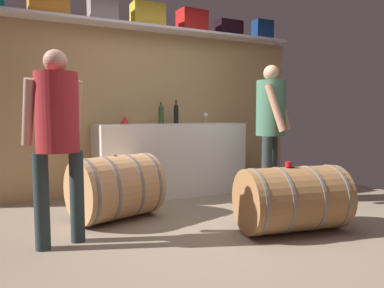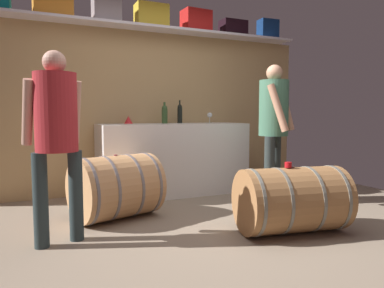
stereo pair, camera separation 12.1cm
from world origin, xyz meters
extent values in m
cube|color=gray|center=(0.00, 0.51, -0.01)|extent=(5.81, 7.25, 0.02)
cube|color=tan|center=(0.00, 2.02, 1.07)|extent=(4.61, 0.10, 2.13)
cube|color=silver|center=(0.00, 1.87, 2.15)|extent=(4.24, 0.40, 0.03)
cube|color=orange|center=(-1.22, 1.87, 2.28)|extent=(0.45, 0.30, 0.24)
cube|color=gray|center=(-0.60, 1.87, 2.33)|extent=(0.33, 0.28, 0.34)
cube|color=yellow|center=(-0.02, 1.87, 2.31)|extent=(0.41, 0.25, 0.29)
cube|color=red|center=(0.62, 1.87, 2.31)|extent=(0.39, 0.28, 0.29)
cube|color=black|center=(1.21, 1.87, 2.27)|extent=(0.37, 0.23, 0.22)
cube|color=navy|center=(1.82, 1.87, 2.31)|extent=(0.30, 0.20, 0.29)
cube|color=white|center=(0.19, 1.63, 0.46)|extent=(1.90, 0.67, 0.92)
cylinder|color=#35532B|center=(0.12, 1.77, 1.01)|extent=(0.08, 0.08, 0.19)
sphere|color=#35532B|center=(0.12, 1.77, 1.12)|extent=(0.07, 0.07, 0.07)
cylinder|color=#35532B|center=(0.12, 1.77, 1.16)|extent=(0.03, 0.03, 0.07)
cylinder|color=black|center=(0.35, 1.81, 1.02)|extent=(0.07, 0.07, 0.21)
sphere|color=black|center=(0.35, 1.81, 1.14)|extent=(0.06, 0.06, 0.06)
cylinder|color=black|center=(0.35, 1.81, 1.19)|extent=(0.02, 0.02, 0.08)
cylinder|color=white|center=(0.80, 1.80, 0.92)|extent=(0.08, 0.08, 0.00)
cylinder|color=white|center=(0.80, 1.80, 0.96)|extent=(0.01, 0.01, 0.08)
sphere|color=white|center=(0.80, 1.80, 1.03)|extent=(0.07, 0.07, 0.07)
sphere|color=maroon|center=(0.80, 1.80, 1.02)|extent=(0.04, 0.04, 0.04)
cone|color=red|center=(-0.34, 1.87, 0.97)|extent=(0.11, 0.11, 0.10)
cylinder|color=#9A693E|center=(0.59, -0.23, 0.29)|extent=(1.00, 0.72, 0.57)
cylinder|color=slate|center=(0.21, -0.16, 0.29)|extent=(0.13, 0.58, 0.58)
cylinder|color=slate|center=(0.44, -0.20, 0.29)|extent=(0.13, 0.58, 0.58)
cylinder|color=slate|center=(0.73, -0.25, 0.29)|extent=(0.13, 0.58, 0.58)
cylinder|color=slate|center=(0.96, -0.29, 0.29)|extent=(0.13, 0.58, 0.58)
cylinder|color=#845752|center=(0.59, -0.23, 0.58)|extent=(0.04, 0.04, 0.01)
cylinder|color=tan|center=(-0.74, 0.82, 0.32)|extent=(0.93, 0.82, 0.62)
cylinder|color=slate|center=(-1.06, 0.73, 0.32)|extent=(0.20, 0.62, 0.64)
cylinder|color=slate|center=(-0.86, 0.79, 0.32)|extent=(0.20, 0.62, 0.64)
cylinder|color=slate|center=(-0.62, 0.86, 0.32)|extent=(0.20, 0.62, 0.64)
cylinder|color=slate|center=(-0.42, 0.92, 0.32)|extent=(0.20, 0.62, 0.64)
cylinder|color=#934A51|center=(-0.74, 0.82, 0.64)|extent=(0.04, 0.04, 0.01)
cylinder|color=red|center=(0.54, -0.23, 0.60)|extent=(0.06, 0.06, 0.05)
cylinder|color=#2A3232|center=(1.00, 0.67, 0.39)|extent=(0.12, 0.12, 0.79)
cylinder|color=#2A3232|center=(1.23, 0.85, 0.39)|extent=(0.12, 0.12, 0.79)
cylinder|color=#43755A|center=(1.11, 0.76, 1.11)|extent=(0.34, 0.34, 0.65)
sphere|color=tan|center=(1.11, 0.76, 1.52)|extent=(0.19, 0.19, 0.19)
cylinder|color=tan|center=(1.02, 0.56, 1.11)|extent=(0.22, 0.25, 0.54)
cylinder|color=tan|center=(1.33, 0.80, 1.11)|extent=(0.20, 0.22, 0.55)
cylinder|color=#283537|center=(-1.17, 0.34, 0.37)|extent=(0.11, 0.11, 0.75)
cylinder|color=#283537|center=(-1.44, 0.28, 0.37)|extent=(0.11, 0.11, 0.75)
cylinder|color=#B0262C|center=(-1.31, 0.31, 1.06)|extent=(0.32, 0.32, 0.62)
sphere|color=tan|center=(-1.31, 0.31, 1.44)|extent=(0.18, 0.18, 0.18)
cylinder|color=tan|center=(-1.15, 0.44, 1.05)|extent=(0.12, 0.19, 0.52)
cylinder|color=tan|center=(-1.51, 0.36, 1.05)|extent=(0.12, 0.23, 0.52)
camera|label=1|loc=(-1.58, -2.62, 1.05)|focal=33.27mm
camera|label=2|loc=(-1.47, -2.67, 1.05)|focal=33.27mm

